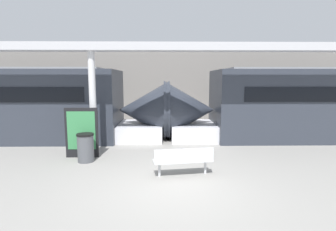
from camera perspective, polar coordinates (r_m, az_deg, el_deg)
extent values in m
plane|color=gray|center=(6.76, 0.55, -15.45)|extent=(60.00, 60.00, 0.00)
cube|color=gray|center=(16.94, -0.39, 7.18)|extent=(56.00, 0.20, 5.00)
cone|color=#2D333D|center=(11.93, 4.60, 1.24)|extent=(2.30, 2.63, 2.63)
cube|color=silver|center=(12.10, 5.59, -3.32)|extent=(2.07, 2.46, 0.70)
cone|color=#2D333D|center=(11.91, -5.19, 1.22)|extent=(2.30, 2.63, 2.63)
cube|color=silver|center=(12.08, -6.17, -3.35)|extent=(2.07, 2.46, 0.70)
cube|color=silver|center=(7.45, 3.22, -9.75)|extent=(1.70, 0.69, 0.04)
cube|color=silver|center=(7.20, 3.59, -8.66)|extent=(1.64, 0.29, 0.37)
cylinder|color=silver|center=(7.40, -1.90, -11.66)|extent=(0.07, 0.07, 0.40)
cylinder|color=silver|center=(7.68, 8.11, -11.00)|extent=(0.07, 0.07, 0.40)
cylinder|color=#4C4F54|center=(9.03, -17.49, -6.88)|extent=(0.52, 0.52, 0.87)
cylinder|color=black|center=(8.93, -17.61, -3.98)|extent=(0.55, 0.55, 0.06)
cube|color=black|center=(9.47, -18.28, -3.59)|extent=(1.12, 0.06, 1.73)
cube|color=#38844C|center=(9.42, -18.36, -3.12)|extent=(0.95, 0.01, 1.31)
cylinder|color=silver|center=(9.70, -16.05, 2.53)|extent=(0.24, 0.24, 3.66)
cube|color=#B7B7BC|center=(9.74, -16.49, 14.16)|extent=(28.00, 0.60, 0.28)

